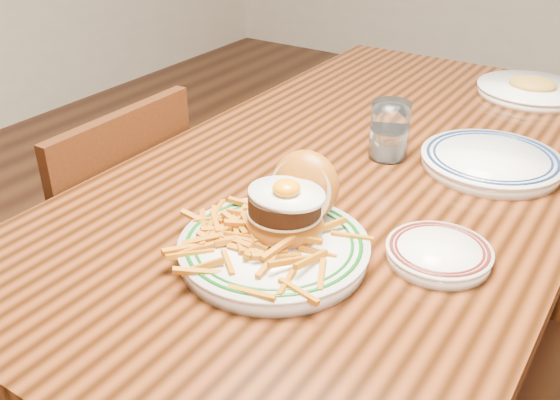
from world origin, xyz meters
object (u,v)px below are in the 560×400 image
Objects in this scene: table at (365,199)px; side_plate at (439,252)px; main_plate at (279,231)px; chair_left at (105,256)px.

table is 0.37m from side_plate.
main_plate is at bearing -85.72° from table.
chair_left reaches higher than side_plate.
chair_left reaches higher than table.
side_plate is (0.25, -0.26, 0.10)m from table.
side_plate reaches higher than table.
chair_left is 2.69× the size of main_plate.
table is 0.40m from main_plate.
table is 5.09× the size of main_plate.
side_plate is at bearing 22.52° from main_plate.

